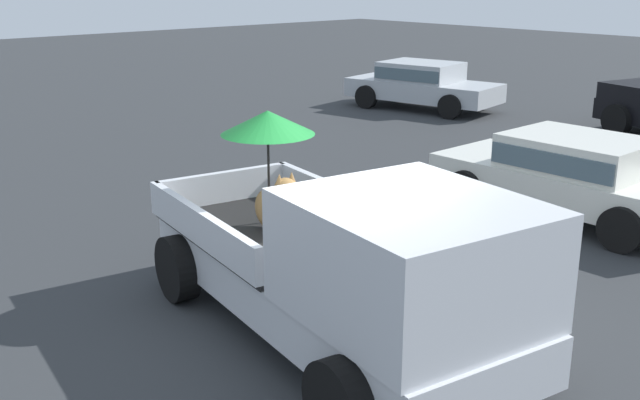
{
  "coord_description": "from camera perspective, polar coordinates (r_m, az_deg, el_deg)",
  "views": [
    {
      "loc": [
        5.49,
        -4.96,
        3.8
      ],
      "look_at": [
        -1.12,
        0.92,
        1.1
      ],
      "focal_mm": 42.17,
      "sensor_mm": 36.0,
      "label": 1
    }
  ],
  "objects": [
    {
      "name": "parked_sedan_near",
      "position": [
        12.57,
        18.6,
        2.0
      ],
      "size": [
        4.32,
        2.02,
        1.33
      ],
      "rotation": [
        0.0,
        0.0,
        3.15
      ],
      "color": "black",
      "rests_on": "ground"
    },
    {
      "name": "ground_plane",
      "position": [
        8.32,
        0.44,
        -10.22
      ],
      "size": [
        80.0,
        80.0,
        0.0
      ],
      "primitive_type": "plane",
      "color": "#2D3033"
    },
    {
      "name": "parked_sedan_far",
      "position": [
        21.84,
        7.75,
        8.79
      ],
      "size": [
        4.55,
        2.58,
        1.33
      ],
      "rotation": [
        0.0,
        0.0,
        0.19
      ],
      "color": "black",
      "rests_on": "ground"
    },
    {
      "name": "pickup_truck_main",
      "position": [
        7.59,
        2.27,
        -5.02
      ],
      "size": [
        5.28,
        2.9,
        2.25
      ],
      "rotation": [
        0.0,
        0.0,
        -0.16
      ],
      "color": "black",
      "rests_on": "ground"
    }
  ]
}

